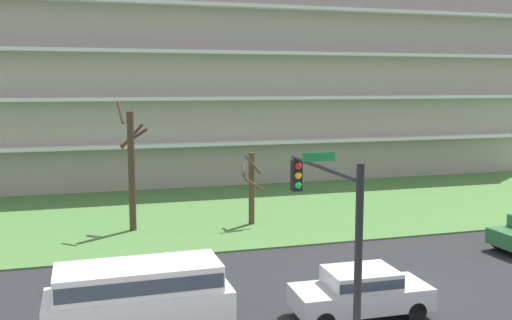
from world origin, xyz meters
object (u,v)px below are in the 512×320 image
object	(u,v)px
tree_left	(251,187)
traffic_signal_mast	(331,227)
van_white_center_right	(139,297)
tree_far_left	(131,167)
sedan_silver_near_left	(361,291)

from	to	relation	value
tree_left	traffic_signal_mast	xyz separation A→B (m)	(-2.27, -15.51, 1.80)
van_white_center_right	traffic_signal_mast	distance (m)	6.01
tree_far_left	van_white_center_right	size ratio (longest dim) A/B	1.26
tree_left	sedan_silver_near_left	distance (m)	12.51
sedan_silver_near_left	traffic_signal_mast	bearing A→B (deg)	-126.95
tree_left	van_white_center_right	distance (m)	14.21
tree_far_left	van_white_center_right	world-z (taller)	tree_far_left
van_white_center_right	traffic_signal_mast	size ratio (longest dim) A/B	0.92
tree_far_left	tree_left	xyz separation A→B (m)	(6.11, -0.50, -1.25)
tree_far_left	sedan_silver_near_left	distance (m)	14.59
sedan_silver_near_left	tree_left	bearing A→B (deg)	92.02
tree_left	sedan_silver_near_left	size ratio (longest dim) A/B	0.87
tree_far_left	tree_left	bearing A→B (deg)	-4.68
van_white_center_right	traffic_signal_mast	xyz separation A→B (m)	(4.54, -3.06, 2.48)
sedan_silver_near_left	van_white_center_right	world-z (taller)	van_white_center_right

